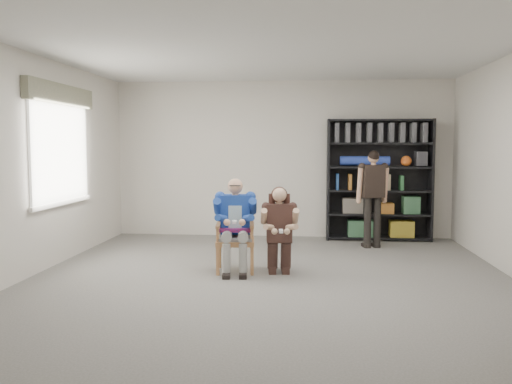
# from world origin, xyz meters

# --- Properties ---
(room_shell) EXTENTS (6.00, 7.00, 2.80)m
(room_shell) POSITION_xyz_m (0.00, 0.00, 1.40)
(room_shell) COLOR silver
(room_shell) RESTS_ON ground
(floor) EXTENTS (6.00, 7.00, 0.01)m
(floor) POSITION_xyz_m (0.00, 0.00, 0.00)
(floor) COLOR #5E5D57
(floor) RESTS_ON ground
(window_left) EXTENTS (0.16, 2.00, 1.75)m
(window_left) POSITION_xyz_m (-2.95, 1.00, 1.63)
(window_left) COLOR white
(window_left) RESTS_ON room_shell
(armchair) EXTENTS (0.60, 0.58, 0.95)m
(armchair) POSITION_xyz_m (-0.48, 0.65, 0.47)
(armchair) COLOR #AF6D3F
(armchair) RESTS_ON floor
(seated_man) EXTENTS (0.60, 0.79, 1.23)m
(seated_man) POSITION_xyz_m (-0.48, 0.65, 0.61)
(seated_man) COLOR navy
(seated_man) RESTS_ON floor
(kneeling_woman) EXTENTS (0.55, 0.80, 1.13)m
(kneeling_woman) POSITION_xyz_m (0.10, 0.53, 0.56)
(kneeling_woman) COLOR #37211E
(kneeling_woman) RESTS_ON floor
(bookshelf) EXTENTS (1.80, 0.38, 2.10)m
(bookshelf) POSITION_xyz_m (1.70, 3.28, 1.05)
(bookshelf) COLOR black
(bookshelf) RESTS_ON floor
(standing_man) EXTENTS (0.54, 0.38, 1.57)m
(standing_man) POSITION_xyz_m (1.50, 2.50, 0.79)
(standing_man) COLOR black
(standing_man) RESTS_ON floor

